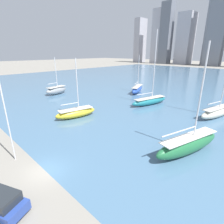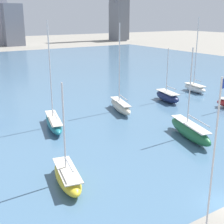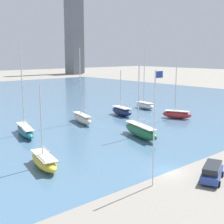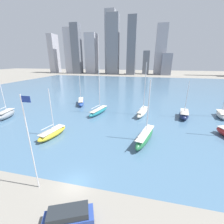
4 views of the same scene
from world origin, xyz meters
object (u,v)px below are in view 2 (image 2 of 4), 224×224
sailboat_cream (120,106)px  sailboat_yellow (67,176)px  sailboat_teal (54,122)px  flag_pole (214,154)px  sailboat_white (195,88)px  sailboat_green (190,131)px  sailboat_navy (167,96)px

sailboat_cream → sailboat_yellow: bearing=-121.5°
sailboat_teal → sailboat_yellow: bearing=-93.7°
flag_pole → sailboat_yellow: (-6.28, 12.70, -5.87)m
sailboat_white → sailboat_green: size_ratio=1.30×
flag_pole → sailboat_white: 49.26m
sailboat_navy → sailboat_cream: size_ratio=0.68×
sailboat_green → sailboat_navy: (10.87, 16.46, -0.11)m
flag_pole → sailboat_yellow: flag_pole is taller
sailboat_cream → sailboat_navy: bearing=17.8°
sailboat_cream → sailboat_teal: bearing=-158.7°
sailboat_white → sailboat_cream: bearing=-163.0°
flag_pole → sailboat_green: bearing=47.8°
sailboat_white → sailboat_teal: sailboat_white is taller
sailboat_teal → sailboat_green: bearing=-30.5°
sailboat_white → sailboat_navy: 11.15m
sailboat_green → sailboat_yellow: 19.86m
flag_pole → sailboat_green: size_ratio=1.00×
sailboat_white → sailboat_cream: (-22.64, -3.38, 0.07)m
flag_pole → sailboat_cream: bearing=67.9°
flag_pole → sailboat_teal: sailboat_teal is taller
sailboat_green → sailboat_teal: bearing=151.3°
sailboat_green → sailboat_teal: sailboat_teal is taller
flag_pole → sailboat_navy: bearing=52.2°
sailboat_navy → sailboat_cream: bearing=-166.2°
sailboat_green → sailboat_yellow: bearing=-157.7°
sailboat_teal → sailboat_cream: 13.49m
sailboat_white → sailboat_yellow: size_ratio=1.55×
sailboat_green → sailboat_navy: bearing=72.7°
sailboat_teal → sailboat_yellow: (-5.37, -16.46, -0.06)m
sailboat_navy → sailboat_cream: (-11.83, -0.63, 0.02)m
sailboat_green → sailboat_cream: bearing=109.6°
sailboat_white → sailboat_cream: sailboat_white is taller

